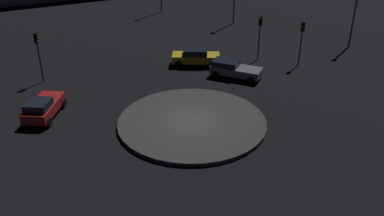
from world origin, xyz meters
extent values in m
plane|color=black|center=(0.00, 0.00, 0.00)|extent=(115.51, 115.51, 0.00)
cylinder|color=#383838|center=(0.00, 0.00, 0.15)|extent=(10.53, 10.53, 0.30)
cube|color=gold|center=(-1.94, -10.94, 0.71)|extent=(4.64, 2.45, 0.70)
cube|color=black|center=(-1.90, -10.95, 1.32)|extent=(2.40, 1.86, 0.52)
cylinder|color=black|center=(-3.65, -11.51, 0.36)|extent=(0.74, 0.34, 0.72)
cylinder|color=black|center=(-3.35, -9.83, 0.36)|extent=(0.74, 0.34, 0.72)
cylinder|color=black|center=(-0.53, -12.06, 0.36)|extent=(0.74, 0.34, 0.72)
cylinder|color=black|center=(-0.23, -10.38, 0.36)|extent=(0.74, 0.34, 0.72)
cube|color=red|center=(10.52, -2.71, 0.71)|extent=(2.66, 4.36, 0.71)
cube|color=black|center=(10.71, -1.92, 1.34)|extent=(1.93, 2.06, 0.54)
cylinder|color=black|center=(11.06, -4.34, 0.35)|extent=(0.37, 0.74, 0.71)
cylinder|color=black|center=(9.32, -3.94, 0.35)|extent=(0.37, 0.74, 0.71)
cylinder|color=black|center=(11.72, -1.49, 0.35)|extent=(0.37, 0.74, 0.71)
cylinder|color=black|center=(9.98, -1.08, 0.35)|extent=(0.37, 0.74, 0.71)
cube|color=slate|center=(-5.01, -7.58, 0.66)|extent=(4.64, 3.78, 0.65)
cube|color=black|center=(-4.19, -8.09, 1.21)|extent=(2.70, 2.47, 0.46)
cylinder|color=black|center=(-6.81, -7.49, 0.33)|extent=(0.68, 0.54, 0.66)
cylinder|color=black|center=(-5.90, -6.01, 0.33)|extent=(0.68, 0.54, 0.66)
cylinder|color=black|center=(-4.12, -9.15, 0.33)|extent=(0.68, 0.54, 0.66)
cylinder|color=black|center=(-3.21, -7.67, 0.33)|extent=(0.68, 0.54, 0.66)
cylinder|color=#2D2D2D|center=(-11.45, -9.45, 1.66)|extent=(0.12, 0.12, 3.31)
cube|color=black|center=(-11.45, -9.45, 3.76)|extent=(0.36, 0.37, 0.90)
sphere|color=#3F0C0C|center=(-11.34, -9.36, 4.03)|extent=(0.20, 0.20, 0.20)
sphere|color=yellow|center=(-11.34, -9.36, 3.76)|extent=(0.20, 0.20, 0.20)
sphere|color=#0F3819|center=(-11.34, -9.36, 3.49)|extent=(0.20, 0.20, 0.20)
cylinder|color=#2D2D2D|center=(11.66, -9.05, 1.73)|extent=(0.12, 0.12, 3.47)
cube|color=black|center=(11.66, -9.05, 3.92)|extent=(0.36, 0.37, 0.90)
sphere|color=#3F0C0C|center=(11.54, -8.96, 4.19)|extent=(0.20, 0.20, 0.20)
sphere|color=#4C380F|center=(11.54, -8.96, 3.92)|extent=(0.20, 0.20, 0.20)
sphere|color=#1EE53F|center=(11.54, -8.96, 3.65)|extent=(0.20, 0.20, 0.20)
cylinder|color=#2D2D2D|center=(-8.07, -11.43, 1.70)|extent=(0.12, 0.12, 3.41)
cube|color=black|center=(-8.07, -11.43, 3.86)|extent=(0.37, 0.35, 0.90)
sphere|color=red|center=(-7.99, -11.31, 4.13)|extent=(0.20, 0.20, 0.20)
sphere|color=#4C380F|center=(-7.99, -11.31, 3.86)|extent=(0.20, 0.20, 0.20)
sphere|color=#0F3819|center=(-7.99, -11.31, 3.59)|extent=(0.20, 0.20, 0.20)
cylinder|color=#4C4C51|center=(-18.49, -13.54, 3.88)|extent=(0.18, 0.18, 7.77)
camera|label=1|loc=(3.70, 25.80, 15.17)|focal=39.63mm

